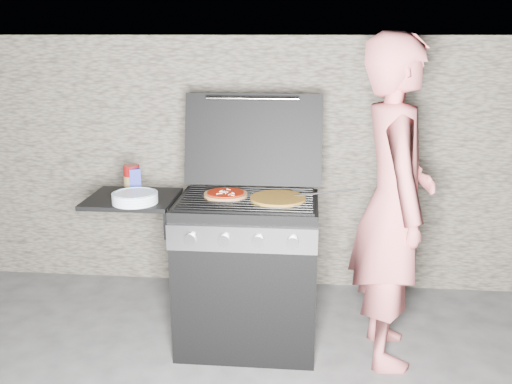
# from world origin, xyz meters

# --- Properties ---
(ground) EXTENTS (50.00, 50.00, 0.00)m
(ground) POSITION_xyz_m (0.00, 0.00, 0.00)
(ground) COLOR #454442
(stone_wall) EXTENTS (8.00, 0.35, 1.80)m
(stone_wall) POSITION_xyz_m (0.00, 1.05, 0.90)
(stone_wall) COLOR gray
(stone_wall) RESTS_ON ground
(gas_grill) EXTENTS (1.34, 0.79, 0.91)m
(gas_grill) POSITION_xyz_m (-0.25, 0.00, 0.46)
(gas_grill) COLOR black
(gas_grill) RESTS_ON ground
(pizza_topped) EXTENTS (0.32, 0.32, 0.03)m
(pizza_topped) POSITION_xyz_m (-0.13, 0.03, 0.92)
(pizza_topped) COLOR #D7883F
(pizza_topped) RESTS_ON gas_grill
(pizza_plain) EXTENTS (0.41, 0.41, 0.02)m
(pizza_plain) POSITION_xyz_m (0.17, -0.01, 0.92)
(pizza_plain) COLOR gold
(pizza_plain) RESTS_ON gas_grill
(sauce_jar) EXTENTS (0.11, 0.11, 0.15)m
(sauce_jar) POSITION_xyz_m (-0.72, 0.16, 0.98)
(sauce_jar) COLOR maroon
(sauce_jar) RESTS_ON gas_grill
(blue_carton) EXTENTS (0.07, 0.06, 0.14)m
(blue_carton) POSITION_xyz_m (-0.68, 0.12, 0.97)
(blue_carton) COLOR #2A349D
(blue_carton) RESTS_ON gas_grill
(plate_stack) EXTENTS (0.33, 0.33, 0.06)m
(plate_stack) POSITION_xyz_m (-0.61, -0.12, 0.93)
(plate_stack) COLOR white
(plate_stack) RESTS_ON gas_grill
(person) EXTENTS (0.47, 0.69, 1.83)m
(person) POSITION_xyz_m (0.81, -0.04, 0.91)
(person) COLOR #DE6D6C
(person) RESTS_ON ground
(tongs) EXTENTS (0.39, 0.07, 0.08)m
(tongs) POSITION_xyz_m (0.44, 0.00, 0.95)
(tongs) COLOR black
(tongs) RESTS_ON gas_grill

